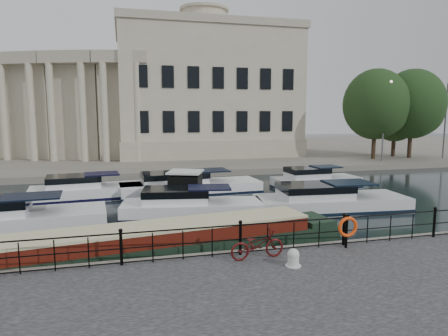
# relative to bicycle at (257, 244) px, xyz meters

# --- Properties ---
(ground_plane) EXTENTS (160.00, 160.00, 0.00)m
(ground_plane) POSITION_rel_bicycle_xyz_m (-0.43, 2.79, -1.05)
(ground_plane) COLOR black
(ground_plane) RESTS_ON ground
(far_bank) EXTENTS (120.00, 42.00, 0.55)m
(far_bank) POSITION_rel_bicycle_xyz_m (-0.43, 41.79, -0.77)
(far_bank) COLOR #6B665B
(far_bank) RESTS_ON ground_plane
(railing) EXTENTS (24.14, 0.14, 1.22)m
(railing) POSITION_rel_bicycle_xyz_m (-0.43, 0.54, 0.15)
(railing) COLOR black
(railing) RESTS_ON near_quay
(civic_building) EXTENTS (53.55, 31.84, 16.85)m
(civic_building) POSITION_rel_bicycle_xyz_m (-1.43, 37.50, 5.99)
(civic_building) COLOR #ADA38C
(civic_building) RESTS_ON far_bank
(lamp_posts) EXTENTS (8.24, 1.55, 8.07)m
(lamp_posts) POSITION_rel_bicycle_xyz_m (25.57, 23.49, 3.75)
(lamp_posts) COLOR #59595B
(lamp_posts) RESTS_ON far_bank
(bicycle) EXTENTS (1.94, 0.81, 1.00)m
(bicycle) POSITION_rel_bicycle_xyz_m (0.00, 0.00, 0.00)
(bicycle) COLOR #4A0D0D
(bicycle) RESTS_ON near_quay
(mooring_bollard) EXTENTS (0.52, 0.52, 0.58)m
(mooring_bollard) POSITION_rel_bicycle_xyz_m (0.90, -0.91, -0.23)
(mooring_bollard) COLOR silver
(mooring_bollard) RESTS_ON near_quay
(life_ring_post) EXTENTS (0.76, 0.20, 1.25)m
(life_ring_post) POSITION_rel_bicycle_xyz_m (3.50, 0.19, 0.28)
(life_ring_post) COLOR black
(life_ring_post) RESTS_ON near_quay
(narrowboat) EXTENTS (15.95, 4.19, 1.58)m
(narrowboat) POSITION_rel_bicycle_xyz_m (-3.27, 2.64, -0.68)
(narrowboat) COLOR black
(narrowboat) RESTS_ON ground_plane
(harbour_hut) EXTENTS (3.17, 2.92, 2.16)m
(harbour_hut) POSITION_rel_bicycle_xyz_m (-0.80, 10.46, -0.10)
(harbour_hut) COLOR #6B665B
(harbour_hut) RESTS_ON ground_plane
(cabin_cruisers) EXTENTS (26.61, 10.20, 1.99)m
(cabin_cruisers) POSITION_rel_bicycle_xyz_m (-0.62, 10.72, -0.68)
(cabin_cruisers) COLOR white
(cabin_cruisers) RESTS_ON ground_plane
(trees) EXTENTS (11.31, 7.95, 9.64)m
(trees) POSITION_rel_bicycle_xyz_m (24.63, 25.44, 4.86)
(trees) COLOR black
(trees) RESTS_ON far_bank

